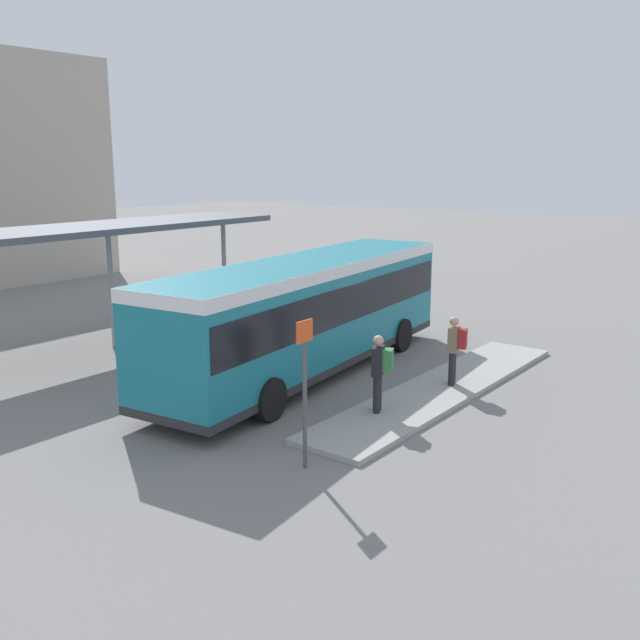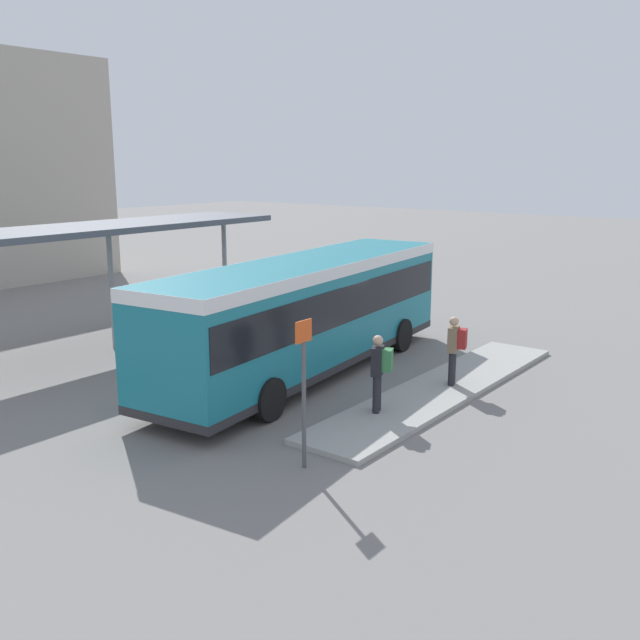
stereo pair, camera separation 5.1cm
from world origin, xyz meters
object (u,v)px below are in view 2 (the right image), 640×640
object	(u,v)px
pedestrian_companion	(380,368)
bicycle_orange	(343,300)
platform_sign	(304,387)
city_bus	(307,308)
bicycle_red	(365,300)
pedestrian_waiting	(455,346)

from	to	relation	value
pedestrian_companion	bicycle_orange	distance (m)	11.94
pedestrian_companion	platform_sign	world-z (taller)	platform_sign
city_bus	pedestrian_companion	size ratio (longest dim) A/B	6.47
bicycle_orange	city_bus	bearing A→B (deg)	119.65
pedestrian_companion	platform_sign	distance (m)	3.15
pedestrian_companion	bicycle_red	bearing A→B (deg)	-77.48
platform_sign	pedestrian_waiting	bearing A→B (deg)	-0.47
platform_sign	bicycle_red	bearing A→B (deg)	29.39
bicycle_orange	bicycle_red	bearing A→B (deg)	-158.12
pedestrian_companion	bicycle_orange	xyz separation A→B (m)	(9.20, 7.58, -0.77)
pedestrian_companion	platform_sign	bearing A→B (deg)	73.75
bicycle_orange	pedestrian_companion	bearing A→B (deg)	129.69
city_bus	pedestrian_companion	distance (m)	3.75
pedestrian_waiting	pedestrian_companion	xyz separation A→B (m)	(-2.79, 0.40, 0.01)
city_bus	bicycle_orange	xyz separation A→B (m)	(7.57, 4.27, -1.44)
pedestrian_companion	bicycle_red	world-z (taller)	pedestrian_companion
pedestrian_waiting	platform_sign	size ratio (longest dim) A/B	0.62
bicycle_red	city_bus	bearing A→B (deg)	-58.19
city_bus	bicycle_red	distance (m)	8.73
pedestrian_waiting	platform_sign	bearing A→B (deg)	71.60
city_bus	pedestrian_companion	xyz separation A→B (m)	(-1.63, -3.31, -0.67)
city_bus	bicycle_red	xyz separation A→B (m)	(7.89, 3.45, -1.41)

